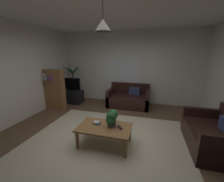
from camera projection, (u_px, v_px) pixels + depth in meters
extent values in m
cube|color=brown|center=(109.00, 137.00, 3.33)|extent=(5.40, 5.46, 0.02)
cube|color=beige|center=(106.00, 142.00, 3.14)|extent=(3.51, 3.00, 0.01)
cube|color=silver|center=(129.00, 68.00, 5.56)|extent=(5.52, 0.06, 2.78)
cube|color=silver|center=(8.00, 74.00, 3.68)|extent=(0.06, 5.46, 2.78)
cube|color=white|center=(108.00, 5.00, 2.63)|extent=(5.40, 5.46, 0.02)
cube|color=white|center=(121.00, 73.00, 5.66)|extent=(1.35, 0.01, 1.19)
cube|color=black|center=(128.00, 101.00, 5.28)|extent=(1.50, 0.90, 0.42)
cube|color=black|center=(130.00, 88.00, 5.54)|extent=(1.50, 0.12, 0.40)
cube|color=black|center=(111.00, 97.00, 5.43)|extent=(0.12, 0.90, 0.64)
cube|color=black|center=(147.00, 100.00, 5.08)|extent=(0.12, 0.90, 0.64)
cube|color=navy|center=(135.00, 91.00, 5.34)|extent=(0.41, 0.18, 0.28)
cube|color=black|center=(211.00, 139.00, 2.89)|extent=(0.90, 1.38, 0.42)
cube|color=black|center=(202.00, 121.00, 3.46)|extent=(0.90, 0.12, 0.64)
cube|color=olive|center=(104.00, 127.00, 2.95)|extent=(1.11, 0.68, 0.04)
cylinder|color=olive|center=(77.00, 140.00, 2.87)|extent=(0.07, 0.07, 0.39)
cylinder|color=olive|center=(125.00, 149.00, 2.62)|extent=(0.07, 0.07, 0.39)
cylinder|color=olive|center=(89.00, 127.00, 3.40)|extent=(0.07, 0.07, 0.39)
cylinder|color=olive|center=(130.00, 133.00, 3.14)|extent=(0.07, 0.07, 0.39)
cube|color=#2D4C8C|center=(97.00, 123.00, 3.07)|extent=(0.18, 0.15, 0.02)
cube|color=beige|center=(97.00, 122.00, 3.06)|extent=(0.13, 0.11, 0.03)
cube|color=black|center=(120.00, 127.00, 2.89)|extent=(0.13, 0.16, 0.02)
cylinder|color=#4C4C51|center=(112.00, 125.00, 2.95)|extent=(0.18, 0.18, 0.08)
sphere|color=#235B2D|center=(111.00, 120.00, 2.90)|extent=(0.21, 0.21, 0.21)
sphere|color=#235B2D|center=(112.00, 116.00, 2.90)|extent=(0.22, 0.22, 0.22)
sphere|color=#235B2D|center=(113.00, 114.00, 2.91)|extent=(0.20, 0.20, 0.20)
cube|color=black|center=(72.00, 97.00, 5.67)|extent=(0.90, 0.44, 0.50)
cube|color=black|center=(70.00, 84.00, 5.51)|extent=(0.83, 0.05, 0.47)
cube|color=black|center=(70.00, 84.00, 5.49)|extent=(0.79, 0.00, 0.43)
cube|color=black|center=(71.00, 90.00, 5.58)|extent=(0.24, 0.16, 0.04)
cylinder|color=#4C4C51|center=(74.00, 96.00, 6.16)|extent=(0.32, 0.32, 0.30)
cylinder|color=brown|center=(73.00, 83.00, 6.01)|extent=(0.05, 0.05, 0.87)
cone|color=#2D6B33|center=(76.00, 70.00, 5.84)|extent=(0.38, 0.11, 0.31)
cone|color=#2D6B33|center=(76.00, 68.00, 6.04)|extent=(0.22, 0.47, 0.41)
cone|color=#2D6B33|center=(71.00, 70.00, 6.00)|extent=(0.34, 0.28, 0.30)
cone|color=#2D6B33|center=(67.00, 69.00, 5.80)|extent=(0.42, 0.35, 0.43)
cone|color=#2D6B33|center=(70.00, 69.00, 5.68)|extent=(0.14, 0.46, 0.40)
cube|color=olive|center=(55.00, 90.00, 4.92)|extent=(0.70, 0.22, 1.40)
cube|color=beige|center=(44.00, 77.00, 4.76)|extent=(0.03, 0.16, 0.22)
cube|color=beige|center=(45.00, 77.00, 4.76)|extent=(0.03, 0.16, 0.20)
cube|color=#72387F|center=(46.00, 78.00, 4.75)|extent=(0.04, 0.16, 0.17)
cube|color=beige|center=(47.00, 77.00, 4.74)|extent=(0.04, 0.16, 0.19)
cube|color=#387247|center=(48.00, 77.00, 4.72)|extent=(0.05, 0.16, 0.21)
cube|color=#72387F|center=(50.00, 78.00, 4.71)|extent=(0.04, 0.16, 0.18)
cube|color=#99663F|center=(51.00, 78.00, 4.70)|extent=(0.04, 0.16, 0.19)
cube|color=#72387F|center=(52.00, 78.00, 4.69)|extent=(0.03, 0.16, 0.19)
cylinder|color=black|center=(103.00, 9.00, 2.40)|extent=(0.01, 0.01, 0.29)
cone|color=#4C4742|center=(103.00, 25.00, 2.46)|extent=(0.29, 0.29, 0.20)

